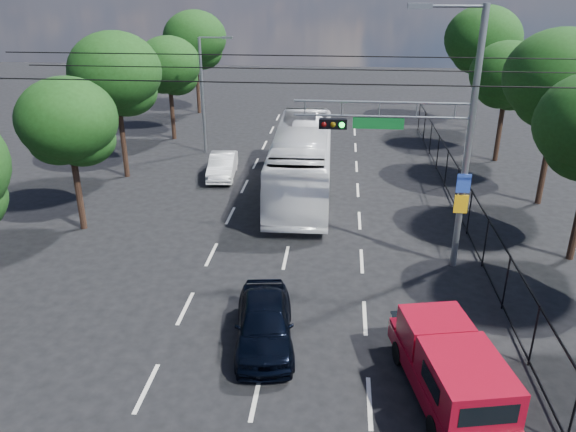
# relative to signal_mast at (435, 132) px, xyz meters

# --- Properties ---
(ground) EXTENTS (120.00, 120.00, 0.00)m
(ground) POSITION_rel_signal_mast_xyz_m (-5.28, -7.99, -5.24)
(ground) COLOR black
(ground) RESTS_ON ground
(lane_markings) EXTENTS (6.12, 38.00, 0.01)m
(lane_markings) POSITION_rel_signal_mast_xyz_m (-5.28, 6.01, -5.24)
(lane_markings) COLOR beige
(lane_markings) RESTS_ON ground
(signal_mast) EXTENTS (6.43, 0.39, 9.50)m
(signal_mast) POSITION_rel_signal_mast_xyz_m (0.00, 0.00, 0.00)
(signal_mast) COLOR slate
(signal_mast) RESTS_ON ground
(streetlight_left) EXTENTS (2.09, 0.22, 7.08)m
(streetlight_left) POSITION_rel_signal_mast_xyz_m (-11.62, 14.01, -1.30)
(streetlight_left) COLOR slate
(streetlight_left) RESTS_ON ground
(utility_wires) EXTENTS (22.00, 5.04, 0.74)m
(utility_wires) POSITION_rel_signal_mast_xyz_m (-5.28, 0.84, 1.99)
(utility_wires) COLOR black
(utility_wires) RESTS_ON ground
(fence_right) EXTENTS (0.06, 34.03, 2.00)m
(fence_right) POSITION_rel_signal_mast_xyz_m (2.32, 4.18, -4.21)
(fence_right) COLOR black
(fence_right) RESTS_ON ground
(tree_right_c) EXTENTS (5.10, 5.10, 8.29)m
(tree_right_c) POSITION_rel_signal_mast_xyz_m (6.53, 7.03, 0.49)
(tree_right_c) COLOR black
(tree_right_c) RESTS_ON ground
(tree_right_d) EXTENTS (4.32, 4.32, 7.02)m
(tree_right_d) POSITION_rel_signal_mast_xyz_m (6.13, 14.03, -0.39)
(tree_right_d) COLOR black
(tree_right_d) RESTS_ON ground
(tree_right_e) EXTENTS (5.28, 5.28, 8.58)m
(tree_right_e) POSITION_rel_signal_mast_xyz_m (6.33, 22.03, 0.69)
(tree_right_e) COLOR black
(tree_right_e) RESTS_ON ground
(tree_left_b) EXTENTS (4.08, 4.08, 6.63)m
(tree_left_b) POSITION_rel_signal_mast_xyz_m (-14.47, 2.03, -0.66)
(tree_left_b) COLOR black
(tree_left_b) RESTS_ON ground
(tree_left_c) EXTENTS (4.80, 4.80, 7.80)m
(tree_left_c) POSITION_rel_signal_mast_xyz_m (-15.07, 9.03, 0.15)
(tree_left_c) COLOR black
(tree_left_c) RESTS_ON ground
(tree_left_d) EXTENTS (4.20, 4.20, 6.83)m
(tree_left_d) POSITION_rel_signal_mast_xyz_m (-14.67, 17.03, -0.52)
(tree_left_d) COLOR black
(tree_left_d) RESTS_ON ground
(tree_left_e) EXTENTS (4.92, 4.92, 7.99)m
(tree_left_e) POSITION_rel_signal_mast_xyz_m (-14.87, 25.03, 0.29)
(tree_left_e) COLOR black
(tree_left_e) RESTS_ON ground
(red_pickup) EXTENTS (2.75, 5.24, 1.86)m
(red_pickup) POSITION_rel_signal_mast_xyz_m (-0.27, -7.60, -4.25)
(red_pickup) COLOR black
(red_pickup) RESTS_ON ground
(navy_hatchback) EXTENTS (2.26, 4.45, 1.45)m
(navy_hatchback) POSITION_rel_signal_mast_xyz_m (-5.37, -5.64, -4.52)
(navy_hatchback) COLOR black
(navy_hatchback) RESTS_ON ground
(white_bus) EXTENTS (3.07, 12.12, 3.36)m
(white_bus) POSITION_rel_signal_mast_xyz_m (-5.20, 7.56, -3.56)
(white_bus) COLOR white
(white_bus) RESTS_ON ground
(white_van) EXTENTS (1.70, 4.01, 1.29)m
(white_van) POSITION_rel_signal_mast_xyz_m (-9.74, 9.44, -4.60)
(white_van) COLOR white
(white_van) RESTS_ON ground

